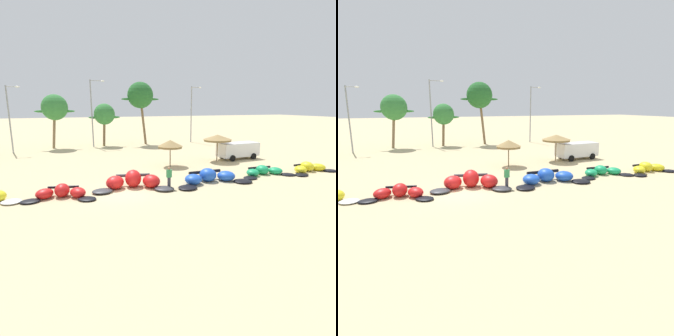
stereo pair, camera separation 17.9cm
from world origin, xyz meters
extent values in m
plane|color=#C6B284|center=(0.00, 0.00, 0.00)|extent=(260.00, 260.00, 0.00)
ellipsoid|color=white|center=(-7.06, 0.23, 0.10)|extent=(1.41, 1.30, 0.20)
ellipsoid|color=black|center=(-5.95, -0.06, 0.09)|extent=(1.32, 1.10, 0.18)
ellipsoid|color=red|center=(-5.13, 0.47, 0.33)|extent=(1.54, 1.52, 0.66)
ellipsoid|color=red|center=(-4.05, 0.50, 0.44)|extent=(1.21, 1.40, 0.88)
ellipsoid|color=red|center=(-3.08, 0.00, 0.33)|extent=(1.34, 1.48, 0.66)
ellipsoid|color=black|center=(-2.58, -0.84, 0.09)|extent=(1.54, 1.46, 0.18)
cylinder|color=black|center=(-3.95, 0.91, 0.53)|extent=(2.01, 0.64, 0.18)
cube|color=black|center=(-4.07, 0.38, 0.44)|extent=(0.82, 0.59, 0.04)
ellipsoid|color=#333338|center=(-1.44, 0.35, 0.13)|extent=(1.58, 1.38, 0.26)
ellipsoid|color=red|center=(-0.43, 1.03, 0.48)|extent=(1.87, 1.85, 0.96)
ellipsoid|color=red|center=(0.94, 1.07, 0.65)|extent=(1.48, 1.66, 1.30)
ellipsoid|color=red|center=(2.15, 0.46, 0.48)|extent=(1.66, 1.78, 0.96)
ellipsoid|color=#333338|center=(2.79, -0.58, 0.13)|extent=(1.85, 1.78, 0.26)
cylinder|color=#333338|center=(1.04, 1.56, 0.76)|extent=(2.53, 0.77, 0.23)
cube|color=#333338|center=(0.90, 0.93, 0.65)|extent=(1.01, 0.70, 0.04)
ellipsoid|color=black|center=(4.51, -0.86, 0.11)|extent=(1.83, 1.76, 0.21)
ellipsoid|color=blue|center=(5.44, 0.13, 0.39)|extent=(1.92, 1.95, 0.78)
ellipsoid|color=blue|center=(6.90, 0.52, 0.53)|extent=(1.35, 1.47, 1.06)
ellipsoid|color=blue|center=(8.37, 0.17, 0.39)|extent=(1.93, 1.96, 0.78)
ellipsoid|color=black|center=(9.32, -0.79, 0.11)|extent=(1.81, 1.74, 0.21)
cylinder|color=black|center=(6.89, 1.03, 0.66)|extent=(2.82, 0.29, 0.26)
cube|color=black|center=(6.90, 0.38, 0.53)|extent=(1.03, 0.54, 0.04)
ellipsoid|color=black|center=(10.60, -0.04, 0.08)|extent=(1.49, 1.36, 0.16)
ellipsoid|color=#199E5B|center=(11.37, 0.69, 0.30)|extent=(1.58, 1.62, 0.60)
ellipsoid|color=#199E5B|center=(12.54, 0.93, 0.40)|extent=(1.11, 1.28, 0.81)
ellipsoid|color=#199E5B|center=(13.68, 0.58, 0.30)|extent=(1.54, 1.60, 0.60)
ellipsoid|color=black|center=(14.38, -0.23, 0.08)|extent=(1.54, 1.44, 0.16)
cylinder|color=black|center=(12.56, 1.36, 0.51)|extent=(2.23, 0.31, 0.20)
cube|color=black|center=(12.53, 0.80, 0.40)|extent=(0.83, 0.48, 0.04)
ellipsoid|color=black|center=(15.40, -0.74, 0.09)|extent=(1.62, 1.47, 0.18)
ellipsoid|color=yellow|center=(16.06, 0.06, 0.33)|extent=(1.55, 1.65, 0.66)
ellipsoid|color=yellow|center=(17.16, 0.43, 0.45)|extent=(1.12, 1.39, 0.89)
ellipsoid|color=yellow|center=(18.30, 0.24, 0.33)|extent=(1.62, 1.67, 0.66)
ellipsoid|color=black|center=(19.08, -0.45, 0.09)|extent=(1.54, 1.34, 0.18)
cylinder|color=black|center=(17.13, 0.89, 0.54)|extent=(2.16, 0.36, 0.20)
cube|color=black|center=(17.17, 0.30, 0.45)|extent=(0.82, 0.53, 0.04)
cylinder|color=brown|center=(6.17, 6.98, 1.00)|extent=(0.10, 0.10, 2.00)
cone|color=#9E7F4C|center=(6.17, 6.98, 2.31)|extent=(2.47, 2.47, 0.62)
cylinder|color=olive|center=(6.17, 6.98, 1.90)|extent=(2.35, 2.35, 0.20)
cylinder|color=brown|center=(11.87, 7.60, 1.18)|extent=(0.10, 0.10, 2.36)
cone|color=#9E7F4C|center=(11.87, 7.60, 2.62)|extent=(3.08, 3.08, 0.52)
cylinder|color=olive|center=(11.87, 7.60, 2.26)|extent=(2.92, 2.92, 0.20)
cube|color=white|center=(14.73, 7.90, 1.09)|extent=(4.87, 2.30, 1.50)
cube|color=black|center=(13.44, 7.79, 1.35)|extent=(1.33, 1.97, 0.56)
cylinder|color=black|center=(13.35, 6.82, 0.34)|extent=(0.70, 0.30, 0.68)
cylinder|color=black|center=(13.20, 8.73, 0.34)|extent=(0.70, 0.30, 0.68)
cylinder|color=black|center=(16.27, 7.07, 0.34)|extent=(0.70, 0.30, 0.68)
cylinder|color=black|center=(16.12, 8.98, 0.34)|extent=(0.70, 0.30, 0.68)
cylinder|color=#383842|center=(3.27, -0.31, 0.42)|extent=(0.24, 0.24, 0.85)
cube|color=#338E51|center=(3.27, -0.31, 1.13)|extent=(0.36, 0.22, 0.56)
sphere|color=#9E7051|center=(3.27, -0.31, 1.52)|extent=(0.20, 0.20, 0.20)
cylinder|color=#7F6647|center=(-4.68, 23.87, 2.84)|extent=(0.91, 0.36, 5.68)
sphere|color=#337A38|center=(-4.40, 23.87, 5.67)|extent=(3.54, 3.54, 3.54)
ellipsoid|color=#337A38|center=(-5.81, 23.87, 5.14)|extent=(2.48, 0.50, 0.36)
ellipsoid|color=#337A38|center=(-2.98, 23.87, 5.14)|extent=(2.48, 0.50, 0.36)
cylinder|color=brown|center=(2.18, 23.78, 2.34)|extent=(0.62, 0.36, 4.69)
sphere|color=#337A38|center=(2.31, 23.78, 4.68)|extent=(3.06, 3.06, 3.06)
ellipsoid|color=#337A38|center=(1.09, 23.78, 4.22)|extent=(2.14, 0.50, 0.36)
ellipsoid|color=#337A38|center=(3.54, 23.78, 4.22)|extent=(2.14, 0.50, 0.36)
cylinder|color=brown|center=(8.15, 23.73, 3.72)|extent=(1.09, 0.36, 7.44)
sphere|color=#236028|center=(7.79, 23.73, 7.44)|extent=(3.91, 3.91, 3.91)
ellipsoid|color=#236028|center=(6.22, 23.73, 6.85)|extent=(2.74, 0.50, 0.36)
ellipsoid|color=#236028|center=(9.35, 23.73, 6.85)|extent=(2.74, 0.50, 0.36)
cylinder|color=gray|center=(-9.70, 21.35, 4.17)|extent=(0.18, 0.18, 8.33)
cylinder|color=gray|center=(-9.07, 21.35, 8.18)|extent=(1.27, 0.10, 0.10)
ellipsoid|color=silver|center=(-8.43, 21.35, 8.18)|extent=(0.56, 0.24, 0.20)
cylinder|color=gray|center=(0.51, 23.50, 4.75)|extent=(0.18, 0.18, 9.49)
cylinder|color=gray|center=(1.38, 23.50, 9.34)|extent=(1.74, 0.10, 0.10)
ellipsoid|color=silver|center=(2.25, 23.50, 9.34)|extent=(0.56, 0.24, 0.20)
cylinder|color=gray|center=(16.12, 23.29, 4.44)|extent=(0.18, 0.18, 8.89)
cylinder|color=gray|center=(16.85, 23.29, 8.74)|extent=(1.47, 0.10, 0.10)
ellipsoid|color=silver|center=(17.59, 23.29, 8.74)|extent=(0.56, 0.24, 0.20)
camera|label=1|loc=(-3.80, -18.80, 5.96)|focal=30.16mm
camera|label=2|loc=(-3.64, -18.86, 5.96)|focal=30.16mm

